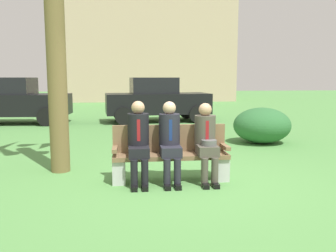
% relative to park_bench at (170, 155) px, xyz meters
% --- Properties ---
extents(ground_plane, '(80.00, 80.00, 0.00)m').
position_rel_park_bench_xyz_m(ground_plane, '(0.27, -0.22, -0.42)').
color(ground_plane, '#518B45').
extents(park_bench, '(1.87, 0.44, 0.90)m').
position_rel_park_bench_xyz_m(park_bench, '(0.00, 0.00, 0.00)').
color(park_bench, brown).
rests_on(park_bench, ground).
extents(seated_man_left, '(0.34, 0.72, 1.31)m').
position_rel_park_bench_xyz_m(seated_man_left, '(-0.52, -0.12, 0.31)').
color(seated_man_left, black).
rests_on(seated_man_left, ground).
extents(seated_man_middle, '(0.34, 0.72, 1.30)m').
position_rel_park_bench_xyz_m(seated_man_middle, '(-0.02, -0.13, 0.30)').
color(seated_man_middle, '#23232D').
rests_on(seated_man_middle, ground).
extents(seated_man_right, '(0.34, 0.72, 1.27)m').
position_rel_park_bench_xyz_m(seated_man_right, '(0.56, -0.13, 0.29)').
color(seated_man_right, '#4C473D').
rests_on(seated_man_right, ground).
extents(shrub_near_bench, '(1.46, 1.34, 0.92)m').
position_rel_park_bench_xyz_m(shrub_near_bench, '(2.74, 3.07, 0.04)').
color(shrub_near_bench, '#2E6734').
rests_on(shrub_near_bench, ground).
extents(parked_car_near, '(3.99, 1.91, 1.68)m').
position_rel_park_bench_xyz_m(parked_car_near, '(-4.84, 7.87, 0.42)').
color(parked_car_near, black).
rests_on(parked_car_near, ground).
extents(parked_car_far, '(4.03, 2.01, 1.68)m').
position_rel_park_bench_xyz_m(parked_car_far, '(0.42, 7.92, 0.42)').
color(parked_car_far, black).
rests_on(parked_car_far, ground).
extents(building_backdrop, '(13.05, 6.90, 9.26)m').
position_rel_park_bench_xyz_m(building_backdrop, '(0.78, 22.31, 4.23)').
color(building_backdrop, '#C6A98D').
rests_on(building_backdrop, ground).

